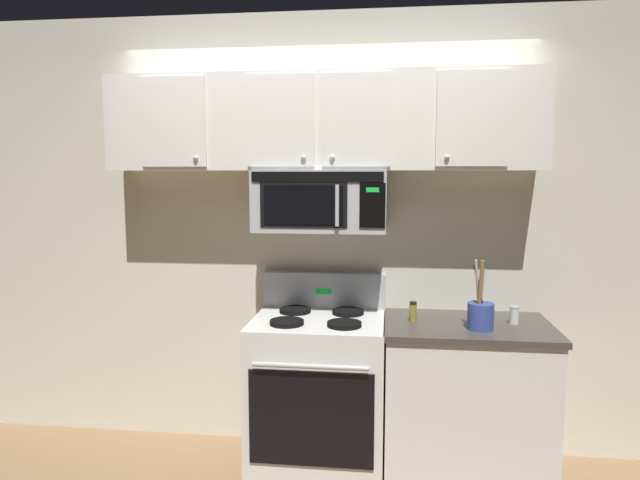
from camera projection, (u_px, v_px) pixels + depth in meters
back_wall at (326, 235)px, 3.58m from camera, size 5.20×0.10×2.70m
stove_range at (319, 391)px, 3.32m from camera, size 0.76×0.69×1.12m
over_range_microwave at (321, 201)px, 3.31m from camera, size 0.76×0.43×0.35m
upper_cabinets at (322, 123)px, 3.28m from camera, size 2.50×0.36×0.55m
counter_segment at (465, 400)px, 3.23m from camera, size 0.93×0.65×0.90m
utensil_crock_blue at (480, 314)px, 3.04m from camera, size 0.14×0.14×0.38m
salt_shaker at (514, 315)px, 3.15m from camera, size 0.05×0.05×0.10m
spice_jar at (413, 312)px, 3.20m from camera, size 0.04×0.04×0.12m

